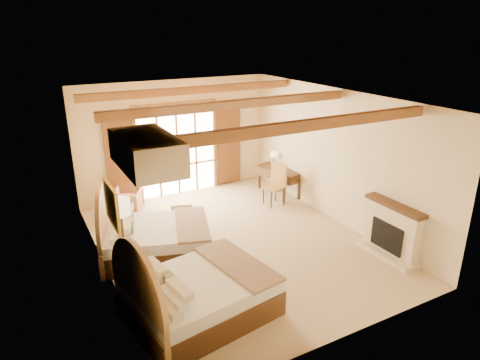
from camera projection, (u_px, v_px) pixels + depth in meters
floor at (235, 243)px, 9.50m from camera, size 7.00×7.00×0.00m
wall_back at (176, 138)px, 11.85m from camera, size 5.50×0.00×5.50m
wall_left at (101, 199)px, 7.72m from camera, size 0.00×7.00×7.00m
wall_right at (337, 157)px, 10.19m from camera, size 0.00×7.00×7.00m
ceiling at (235, 98)px, 8.41m from camera, size 7.00×7.00×0.00m
ceiling_beams at (235, 104)px, 8.45m from camera, size 5.39×4.60×0.18m
french_doors at (177, 151)px, 11.92m from camera, size 3.95×0.08×2.60m
fireplace at (391, 233)px, 8.84m from camera, size 0.46×1.40×1.16m
painting at (112, 205)px, 7.07m from camera, size 0.06×0.95×0.75m
canopy_valance at (146, 152)px, 5.77m from camera, size 0.70×1.40×0.45m
bed_near at (191, 294)px, 6.92m from camera, size 2.51×2.03×1.49m
bed_far at (149, 238)px, 8.79m from camera, size 2.65×2.23×1.42m
nightstand at (135, 282)px, 7.55m from camera, size 0.59×0.59×0.57m
floor_lamp at (121, 212)px, 7.57m from camera, size 0.36×0.36×1.69m
armchair at (128, 202)px, 10.86m from camera, size 0.96×0.97×0.65m
ottoman at (181, 208)px, 10.82m from camera, size 0.67×0.67×0.38m
desk at (279, 180)px, 12.15m from camera, size 0.90×1.48×0.75m
desk_chair at (274, 192)px, 11.41m from camera, size 0.65×0.63×1.12m
desk_lamp at (274, 155)px, 12.33m from camera, size 0.19×0.19×0.37m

